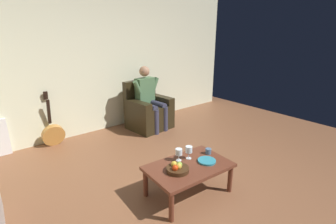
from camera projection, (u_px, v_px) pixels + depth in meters
The scene contains 11 objects.
ground_plane at pixel (206, 192), 3.19m from camera, with size 7.48×7.48×0.00m, color brown.
wall_back at pixel (100, 61), 4.87m from camera, with size 6.63×0.06×2.78m, color beige.
armchair at pixel (148, 112), 5.20m from camera, with size 0.84×0.78×0.98m.
person_seated at pixel (149, 96), 5.07m from camera, with size 0.66×0.64×1.28m.
coffee_table at pixel (189, 169), 3.06m from camera, with size 1.05×0.70×0.40m.
guitar at pixel (53, 133), 4.43m from camera, with size 0.38×0.25×0.96m.
wine_glass_near at pixel (189, 150), 3.17m from camera, with size 0.09×0.09×0.17m.
wine_glass_far at pixel (179, 153), 3.12m from camera, with size 0.09×0.09×0.16m.
fruit_bowl at pixel (177, 168), 2.90m from camera, with size 0.26×0.26×0.11m.
decorative_dish at pixel (207, 161), 3.12m from camera, with size 0.23×0.23×0.02m, color teal.
candle_jar at pixel (208, 151), 3.32m from camera, with size 0.08×0.08×0.07m, color slate.
Camera 1 is at (2.09, 1.80, 1.96)m, focal length 26.86 mm.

